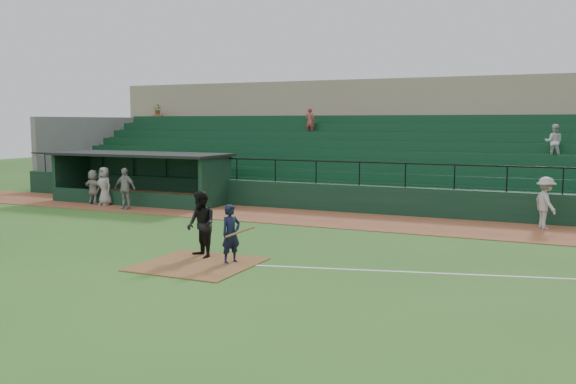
% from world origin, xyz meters
% --- Properties ---
extents(ground, '(90.00, 90.00, 0.00)m').
position_xyz_m(ground, '(0.00, 0.00, 0.00)').
color(ground, '#2D5A1D').
rests_on(ground, ground).
extents(warning_track, '(40.00, 4.00, 0.03)m').
position_xyz_m(warning_track, '(0.00, 8.00, 0.01)').
color(warning_track, brown).
rests_on(warning_track, ground).
extents(home_plate_dirt, '(3.00, 3.00, 0.03)m').
position_xyz_m(home_plate_dirt, '(0.00, -1.00, 0.01)').
color(home_plate_dirt, brown).
rests_on(home_plate_dirt, ground).
extents(foul_line, '(17.49, 4.44, 0.01)m').
position_xyz_m(foul_line, '(8.00, 1.20, 0.01)').
color(foul_line, white).
rests_on(foul_line, ground).
extents(stadium_structure, '(38.00, 13.08, 6.40)m').
position_xyz_m(stadium_structure, '(-0.00, 16.46, 2.30)').
color(stadium_structure, black).
rests_on(stadium_structure, ground).
extents(dugout, '(8.90, 3.20, 2.42)m').
position_xyz_m(dugout, '(-9.75, 9.56, 1.33)').
color(dugout, black).
rests_on(dugout, ground).
extents(batter_at_plate, '(1.10, 0.72, 1.65)m').
position_xyz_m(batter_at_plate, '(0.75, -0.46, 0.83)').
color(batter_at_plate, black).
rests_on(batter_at_plate, ground).
extents(umpire, '(1.19, 1.13, 1.95)m').
position_xyz_m(umpire, '(-0.39, -0.20, 0.97)').
color(umpire, black).
rests_on(umpire, ground).
extents(runner, '(1.21, 1.41, 1.90)m').
position_xyz_m(runner, '(8.46, 9.08, 0.98)').
color(runner, '#A7A29C').
rests_on(runner, warning_track).
extents(dugout_player_a, '(1.10, 0.49, 1.84)m').
position_xyz_m(dugout_player_a, '(-8.88, 6.88, 0.95)').
color(dugout_player_a, '#9A9590').
rests_on(dugout_player_a, warning_track).
extents(dugout_player_b, '(0.97, 0.74, 1.78)m').
position_xyz_m(dugout_player_b, '(-10.58, 7.51, 0.92)').
color(dugout_player_b, gray).
rests_on(dugout_player_b, warning_track).
extents(dugout_player_c, '(1.59, 0.80, 1.64)m').
position_xyz_m(dugout_player_c, '(-11.26, 7.53, 0.85)').
color(dugout_player_c, '#A8A29E').
rests_on(dugout_player_c, warning_track).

